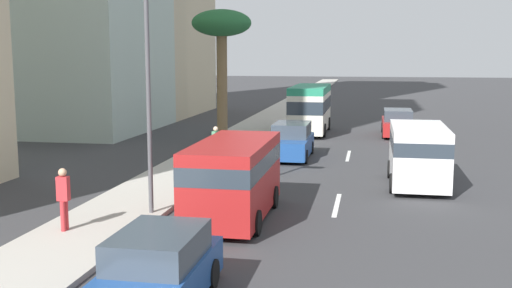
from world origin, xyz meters
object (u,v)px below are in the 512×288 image
car_third (156,273)px  van_fourth (418,152)px  car_second (291,142)px  street_lamp (151,64)px  van_lead (234,175)px  pedestrian_mid_block (64,196)px  minibus_sixth (310,107)px  pedestrian_near_lamp (216,143)px  palm_tree (222,31)px  car_fifth (397,123)px

car_third → van_fourth: bearing=155.0°
car_second → street_lamp: street_lamp is taller
van_lead → pedestrian_mid_block: bearing=-58.6°
car_third → minibus_sixth: (27.63, -0.30, 0.92)m
van_lead → car_third: size_ratio=1.26×
van_fourth → street_lamp: size_ratio=0.62×
pedestrian_mid_block → pedestrian_near_lamp: bearing=-99.3°
palm_tree → street_lamp: 13.39m
pedestrian_near_lamp → van_fourth: bearing=-83.3°
minibus_sixth → palm_tree: (-7.86, 3.80, 4.48)m
car_second → palm_tree: size_ratio=0.63×
car_second → palm_tree: palm_tree is taller
van_lead → pedestrian_near_lamp: 9.04m
pedestrian_near_lamp → street_lamp: bearing=-153.5°
van_fourth → palm_tree: size_ratio=0.66×
van_fourth → street_lamp: bearing=126.5°
pedestrian_mid_block → palm_tree: palm_tree is taller
van_fourth → pedestrian_near_lamp: 9.05m
van_fourth → minibus_sixth: minibus_sixth is taller
pedestrian_mid_block → street_lamp: bearing=-129.7°
car_third → pedestrian_near_lamp: bearing=-170.0°
minibus_sixth → street_lamp: bearing=-7.3°
car_second → minibus_sixth: bearing=-179.8°
car_second → car_fifth: car_second is taller
car_third → palm_tree: bearing=-170.0°
van_lead → car_fifth: size_ratio=1.11×
car_second → palm_tree: 6.77m
car_second → pedestrian_mid_block: size_ratio=2.54×
palm_tree → minibus_sixth: bearing=-25.8°
minibus_sixth → van_lead: bearing=-0.7°
pedestrian_near_lamp → pedestrian_mid_block: (-11.18, 1.46, 0.08)m
van_lead → car_fifth: (20.50, -5.66, -0.60)m
van_fourth → pedestrian_near_lamp: size_ratio=2.86×
van_fourth → minibus_sixth: bearing=20.4°
van_fourth → car_third: bearing=155.0°
pedestrian_mid_block → street_lamp: 4.61m
palm_tree → car_third: bearing=-170.0°
car_fifth → palm_tree: palm_tree is taller
car_second → car_third: car_second is taller
van_lead → minibus_sixth: size_ratio=0.80×
palm_tree → street_lamp: size_ratio=0.95×
pedestrian_near_lamp → street_lamp: size_ratio=0.22×
minibus_sixth → pedestrian_mid_block: minibus_sixth is taller
van_lead → street_lamp: size_ratio=0.71×
van_lead → car_third: van_lead is taller
pedestrian_near_lamp → pedestrian_mid_block: pedestrian_mid_block is taller
pedestrian_near_lamp → palm_tree: bearing=34.4°
pedestrian_mid_block → car_second: bearing=-109.9°
car_third → car_fifth: size_ratio=0.88×
pedestrian_mid_block → car_fifth: bearing=-115.1°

